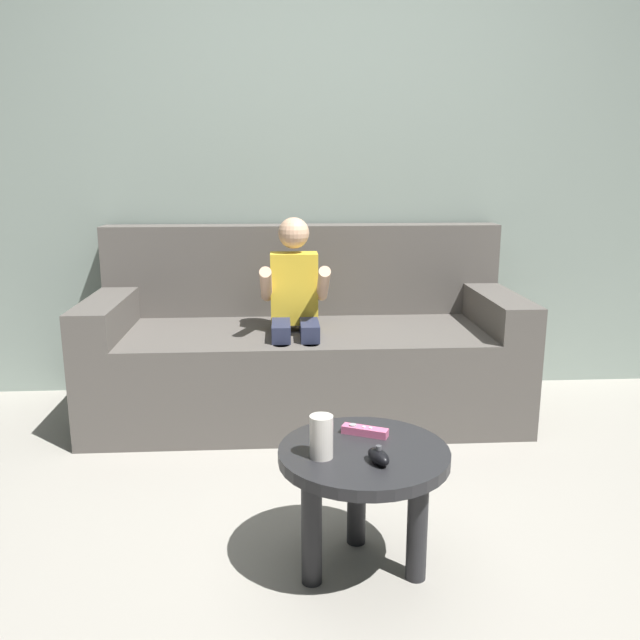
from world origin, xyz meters
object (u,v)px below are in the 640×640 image
nunchuk_black (378,456)px  soda_can (321,437)px  couch (305,350)px  person_seated_on_couch (295,309)px  game_remote_pink_near_edge (365,431)px  coffee_table (363,473)px

nunchuk_black → soda_can: (-0.15, 0.05, 0.04)m
couch → person_seated_on_couch: size_ratio=2.09×
game_remote_pink_near_edge → nunchuk_black: bearing=-86.4°
coffee_table → person_seated_on_couch: bearing=98.4°
nunchuk_black → game_remote_pink_near_edge: bearing=93.6°
nunchuk_black → coffee_table: bearing=105.2°
coffee_table → nunchuk_black: 0.14m
nunchuk_black → person_seated_on_couch: bearing=98.9°
person_seated_on_couch → coffee_table: person_seated_on_couch is taller
person_seated_on_couch → game_remote_pink_near_edge: (0.18, -1.05, -0.15)m
coffee_table → soda_can: soda_can is taller
couch → nunchuk_black: (0.14, -1.43, 0.11)m
coffee_table → nunchuk_black: bearing=-74.8°
person_seated_on_couch → coffee_table: size_ratio=1.94×
coffee_table → game_remote_pink_near_edge: game_remote_pink_near_edge is taller
person_seated_on_couch → coffee_table: 1.19m
game_remote_pink_near_edge → nunchuk_black: 0.20m
couch → game_remote_pink_near_edge: (0.13, -1.23, 0.10)m
couch → coffee_table: bearing=-85.0°
couch → nunchuk_black: couch is taller
coffee_table → nunchuk_black: size_ratio=4.95×
person_seated_on_couch → coffee_table: bearing=-81.6°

